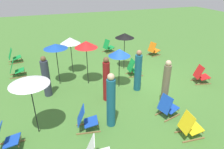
{
  "coord_description": "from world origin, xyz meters",
  "views": [
    {
      "loc": [
        -7.7,
        3.88,
        4.46
      ],
      "look_at": [
        0.0,
        1.2,
        0.5
      ],
      "focal_mm": 32.76,
      "sensor_mm": 36.0,
      "label": 1
    }
  ],
  "objects_px": {
    "deckchair_0": "(14,56)",
    "person_4": "(106,80)",
    "deckchair_2": "(201,75)",
    "deckchair_12": "(154,50)",
    "deckchair_3": "(190,126)",
    "deckchair_5": "(108,47)",
    "deckchair_10": "(134,68)",
    "deckchair_9": "(168,107)",
    "deckchair_11": "(16,69)",
    "person_3": "(111,101)",
    "umbrella_0": "(29,81)",
    "umbrella_4": "(70,41)",
    "person_1": "(166,85)",
    "person_2": "(138,72)",
    "umbrella_5": "(119,53)",
    "person_0": "(46,78)",
    "deckchair_7": "(86,120)",
    "umbrella_1": "(55,46)",
    "umbrella_2": "(86,44)",
    "deckchair_4": "(5,139)"
  },
  "relations": [
    {
      "from": "umbrella_1",
      "to": "umbrella_2",
      "type": "xyz_separation_m",
      "value": [
        -0.4,
        -1.23,
        0.07
      ]
    },
    {
      "from": "deckchair_2",
      "to": "person_2",
      "type": "distance_m",
      "value": 3.08
    },
    {
      "from": "deckchair_0",
      "to": "deckchair_11",
      "type": "bearing_deg",
      "value": 176.72
    },
    {
      "from": "deckchair_0",
      "to": "umbrella_5",
      "type": "relative_size",
      "value": 0.48
    },
    {
      "from": "deckchair_0",
      "to": "person_0",
      "type": "distance_m",
      "value": 4.59
    },
    {
      "from": "umbrella_0",
      "to": "umbrella_4",
      "type": "xyz_separation_m",
      "value": [
        4.02,
        -1.75,
        -0.15
      ]
    },
    {
      "from": "deckchair_3",
      "to": "deckchair_11",
      "type": "bearing_deg",
      "value": 43.9
    },
    {
      "from": "deckchair_11",
      "to": "person_3",
      "type": "xyz_separation_m",
      "value": [
        -4.96,
        -3.19,
        0.53
      ]
    },
    {
      "from": "deckchair_11",
      "to": "person_4",
      "type": "bearing_deg",
      "value": -136.56
    },
    {
      "from": "deckchair_0",
      "to": "umbrella_0",
      "type": "distance_m",
      "value": 6.74
    },
    {
      "from": "deckchair_5",
      "to": "deckchair_9",
      "type": "distance_m",
      "value": 7.01
    },
    {
      "from": "deckchair_12",
      "to": "person_4",
      "type": "distance_m",
      "value": 5.75
    },
    {
      "from": "deckchair_0",
      "to": "deckchair_4",
      "type": "xyz_separation_m",
      "value": [
        -6.92,
        -0.29,
        0.0
      ]
    },
    {
      "from": "deckchair_0",
      "to": "deckchair_5",
      "type": "distance_m",
      "value": 5.57
    },
    {
      "from": "deckchair_3",
      "to": "deckchair_5",
      "type": "distance_m",
      "value": 8.1
    },
    {
      "from": "deckchair_3",
      "to": "umbrella_4",
      "type": "bearing_deg",
      "value": 28.18
    },
    {
      "from": "deckchair_2",
      "to": "deckchair_12",
      "type": "bearing_deg",
      "value": 15.77
    },
    {
      "from": "deckchair_10",
      "to": "deckchair_12",
      "type": "relative_size",
      "value": 0.97
    },
    {
      "from": "deckchair_2",
      "to": "deckchair_12",
      "type": "distance_m",
      "value": 3.88
    },
    {
      "from": "umbrella_4",
      "to": "person_2",
      "type": "bearing_deg",
      "value": -138.07
    },
    {
      "from": "deckchair_2",
      "to": "deckchair_11",
      "type": "height_order",
      "value": "same"
    },
    {
      "from": "umbrella_0",
      "to": "umbrella_5",
      "type": "distance_m",
      "value": 3.94
    },
    {
      "from": "deckchair_2",
      "to": "person_1",
      "type": "bearing_deg",
      "value": 124.36
    },
    {
      "from": "deckchair_5",
      "to": "umbrella_4",
      "type": "distance_m",
      "value": 3.81
    },
    {
      "from": "deckchair_9",
      "to": "person_2",
      "type": "height_order",
      "value": "person_2"
    },
    {
      "from": "deckchair_4",
      "to": "person_4",
      "type": "xyz_separation_m",
      "value": [
        1.54,
        -3.46,
        0.5
      ]
    },
    {
      "from": "deckchair_0",
      "to": "person_4",
      "type": "bearing_deg",
      "value": -155.31
    },
    {
      "from": "deckchair_12",
      "to": "person_3",
      "type": "bearing_deg",
      "value": 123.57
    },
    {
      "from": "person_3",
      "to": "umbrella_1",
      "type": "bearing_deg",
      "value": -67.84
    },
    {
      "from": "deckchair_11",
      "to": "person_2",
      "type": "relative_size",
      "value": 0.46
    },
    {
      "from": "deckchair_4",
      "to": "deckchair_7",
      "type": "xyz_separation_m",
      "value": [
        0.09,
        -2.31,
        0.0
      ]
    },
    {
      "from": "deckchair_0",
      "to": "deckchair_11",
      "type": "relative_size",
      "value": 1.0
    },
    {
      "from": "deckchair_7",
      "to": "umbrella_5",
      "type": "bearing_deg",
      "value": -32.14
    },
    {
      "from": "umbrella_1",
      "to": "person_3",
      "type": "distance_m",
      "value": 3.79
    },
    {
      "from": "deckchair_0",
      "to": "deckchair_3",
      "type": "distance_m",
      "value": 9.85
    },
    {
      "from": "deckchair_2",
      "to": "deckchair_11",
      "type": "distance_m",
      "value": 8.76
    },
    {
      "from": "deckchair_10",
      "to": "deckchair_7",
      "type": "bearing_deg",
      "value": 138.09
    },
    {
      "from": "umbrella_2",
      "to": "person_0",
      "type": "bearing_deg",
      "value": 104.45
    },
    {
      "from": "deckchair_2",
      "to": "deckchair_9",
      "type": "relative_size",
      "value": 0.99
    },
    {
      "from": "deckchair_10",
      "to": "deckchair_12",
      "type": "height_order",
      "value": "same"
    },
    {
      "from": "deckchair_4",
      "to": "umbrella_4",
      "type": "relative_size",
      "value": 0.45
    },
    {
      "from": "deckchair_3",
      "to": "person_3",
      "type": "xyz_separation_m",
      "value": [
        1.29,
        2.06,
        0.53
      ]
    },
    {
      "from": "umbrella_2",
      "to": "person_2",
      "type": "relative_size",
      "value": 1.12
    },
    {
      "from": "person_0",
      "to": "umbrella_0",
      "type": "bearing_deg",
      "value": -77.75
    },
    {
      "from": "umbrella_0",
      "to": "umbrella_2",
      "type": "height_order",
      "value": "umbrella_2"
    },
    {
      "from": "deckchair_9",
      "to": "umbrella_2",
      "type": "relative_size",
      "value": 0.43
    },
    {
      "from": "deckchair_3",
      "to": "person_2",
      "type": "distance_m",
      "value": 3.16
    },
    {
      "from": "deckchair_2",
      "to": "umbrella_2",
      "type": "bearing_deg",
      "value": 83.91
    },
    {
      "from": "deckchair_9",
      "to": "person_0",
      "type": "bearing_deg",
      "value": 39.59
    },
    {
      "from": "person_1",
      "to": "deckchair_5",
      "type": "bearing_deg",
      "value": -97.46
    }
  ]
}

